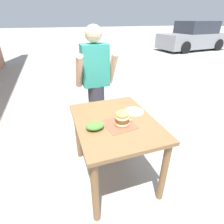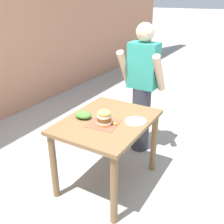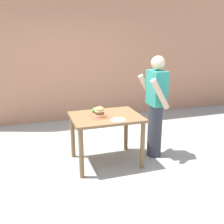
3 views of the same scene
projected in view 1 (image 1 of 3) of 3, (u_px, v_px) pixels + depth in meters
The scene contains 9 objects.
ground_plane at pixel (115, 173), 2.24m from camera, with size 80.00×80.00×0.00m, color #9E9E99.
patio_table at pixel (115, 131), 1.92m from camera, with size 0.83×1.07×0.79m.
serving_paper at pixel (119, 124), 1.78m from camera, with size 0.29×0.29×0.00m, color #D64C38.
sandwich at pixel (122, 118), 1.74m from camera, with size 0.15×0.15×0.20m.
pickle_spear at pixel (127, 120), 1.83m from camera, with size 0.02×0.02×0.09m, color #8EA83D.
side_plate_with_forks at pixel (134, 111), 2.02m from camera, with size 0.22×0.22×0.02m.
side_salad at pixel (95, 126), 1.70m from camera, with size 0.18×0.14×0.07m, color #477F33.
diner_across_table at pixel (96, 86), 2.52m from camera, with size 0.55×0.35×1.69m.
parked_car_near_curb at pixel (193, 37), 10.50m from camera, with size 4.34×2.12×1.60m.
Camera 1 is at (-0.55, -1.50, 1.76)m, focal length 28.00 mm.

